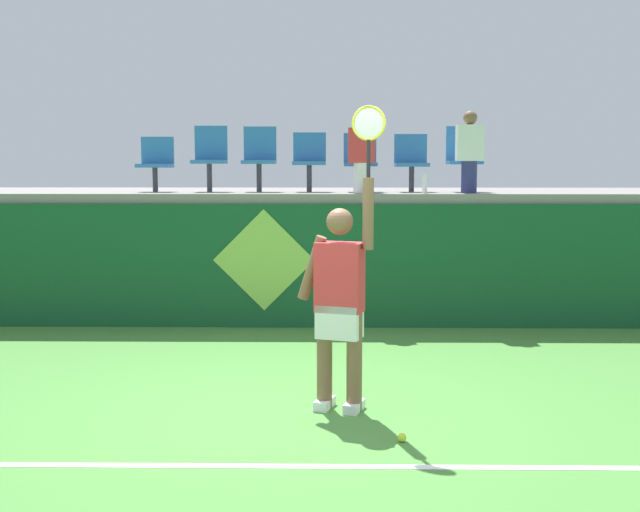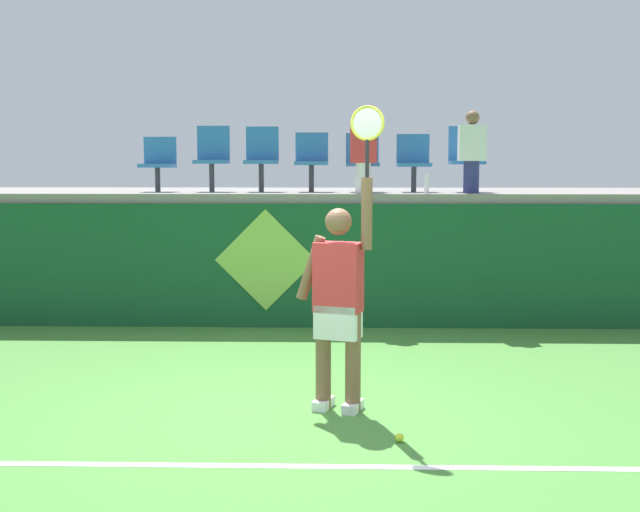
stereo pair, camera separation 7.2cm
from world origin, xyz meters
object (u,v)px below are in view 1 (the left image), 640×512
(water_bottle, at_px, (425,184))
(stadium_chair_3, at_px, (309,158))
(stadium_chair_5, at_px, (411,160))
(spectator_1, at_px, (361,151))
(stadium_chair_0, at_px, (156,161))
(stadium_chair_1, at_px, (210,155))
(stadium_chair_2, at_px, (259,156))
(stadium_chair_4, at_px, (360,159))
(stadium_chair_6, at_px, (464,156))
(spectator_0, at_px, (470,151))
(tennis_player, at_px, (340,298))
(tennis_ball, at_px, (402,438))

(water_bottle, bearing_deg, stadium_chair_3, 157.06)
(stadium_chair_5, bearing_deg, spectator_1, -148.38)
(stadium_chair_0, xyz_separation_m, stadium_chair_1, (0.73, 0.01, 0.08))
(stadium_chair_2, distance_m, stadium_chair_4, 1.35)
(stadium_chair_2, bearing_deg, stadium_chair_1, 179.93)
(stadium_chair_5, xyz_separation_m, stadium_chair_6, (0.70, 0.01, 0.05))
(stadium_chair_0, bearing_deg, water_bottle, -9.98)
(stadium_chair_1, bearing_deg, spectator_0, -7.88)
(stadium_chair_1, xyz_separation_m, stadium_chair_4, (2.01, -0.01, -0.05))
(stadium_chair_1, bearing_deg, stadium_chair_4, -0.18)
(water_bottle, xyz_separation_m, stadium_chair_5, (-0.11, 0.62, 0.31))
(stadium_chair_2, distance_m, stadium_chair_5, 2.03)
(stadium_chair_3, bearing_deg, stadium_chair_2, 179.42)
(spectator_0, distance_m, spectator_1, 1.38)
(tennis_player, xyz_separation_m, stadium_chair_2, (-1.05, 4.29, 1.21))
(stadium_chair_0, bearing_deg, stadium_chair_3, 0.06)
(water_bottle, bearing_deg, tennis_player, -106.72)
(stadium_chair_0, distance_m, spectator_0, 4.15)
(stadium_chair_2, bearing_deg, spectator_0, -9.75)
(stadium_chair_2, xyz_separation_m, stadium_chair_3, (0.67, -0.01, -0.04))
(spectator_0, xyz_separation_m, spectator_1, (-1.38, 0.04, 0.00))
(stadium_chair_3, bearing_deg, tennis_player, -84.98)
(tennis_player, xyz_separation_m, stadium_chair_4, (0.30, 4.28, 1.16))
(stadium_chair_6, xyz_separation_m, spectator_1, (-1.38, -0.43, 0.06))
(tennis_ball, height_order, stadium_chair_0, stadium_chair_0)
(water_bottle, bearing_deg, stadium_chair_2, 163.60)
(stadium_chair_3, height_order, stadium_chair_4, stadium_chair_3)
(tennis_player, height_order, tennis_ball, tennis_player)
(stadium_chair_1, xyz_separation_m, stadium_chair_5, (2.69, -0.01, -0.06))
(stadium_chair_3, relative_size, stadium_chair_5, 1.03)
(water_bottle, relative_size, stadium_chair_4, 0.31)
(stadium_chair_4, xyz_separation_m, spectator_1, (0.00, -0.42, 0.11))
(stadium_chair_2, distance_m, spectator_0, 2.77)
(stadium_chair_3, xyz_separation_m, stadium_chair_5, (1.36, 0.00, -0.02))
(stadium_chair_2, bearing_deg, tennis_player, -76.31)
(water_bottle, relative_size, spectator_1, 0.23)
(stadium_chair_1, distance_m, spectator_1, 2.06)
(stadium_chair_0, relative_size, spectator_1, 0.71)
(tennis_player, distance_m, stadium_chair_4, 4.45)
(spectator_0, height_order, spectator_1, spectator_0)
(stadium_chair_5, xyz_separation_m, spectator_1, (-0.68, -0.42, 0.11))
(stadium_chair_2, xyz_separation_m, stadium_chair_4, (1.35, -0.01, -0.05))
(stadium_chair_4, bearing_deg, stadium_chair_3, -179.89)
(water_bottle, distance_m, stadium_chair_1, 2.90)
(stadium_chair_0, xyz_separation_m, stadium_chair_4, (2.74, 0.00, 0.03))
(stadium_chair_0, xyz_separation_m, stadium_chair_3, (2.06, 0.00, 0.04))
(tennis_player, distance_m, spectator_0, 4.36)
(water_bottle, bearing_deg, stadium_chair_4, 141.80)
(tennis_ball, xyz_separation_m, stadium_chair_5, (0.53, 5.06, 2.07))
(stadium_chair_5, xyz_separation_m, spectator_0, (0.70, -0.46, 0.11))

